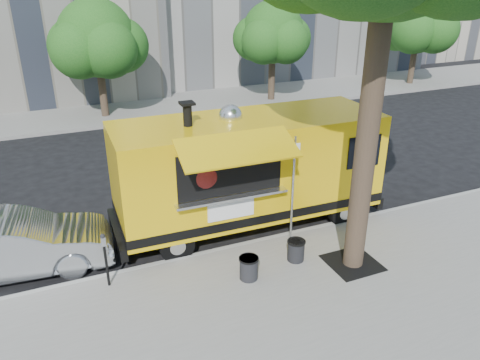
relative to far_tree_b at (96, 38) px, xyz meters
The scene contains 14 objects.
ground 13.30m from the far_tree_b, 85.50° to the right, with size 120.00×120.00×0.00m, color black.
sidewalk 17.15m from the far_tree_b, 86.57° to the right, with size 60.00×6.00×0.15m, color gray.
curb 14.17m from the far_tree_b, 85.80° to the right, with size 60.00×0.14×0.16m, color #999993.
far_sidewalk 3.97m from the far_tree_b, 38.66° to the left, with size 60.00×5.00×0.15m, color gray.
tree_well 16.33m from the far_tree_b, 76.92° to the right, with size 1.20×1.20×0.02m, color black.
far_tree_b is the anchor object (origin of this frame).
far_tree_c 9.01m from the far_tree_b, ahead, with size 3.24×3.24×5.21m.
far_tree_d 19.00m from the far_tree_b, ahead, with size 3.78×3.78×5.64m.
sign_post 14.61m from the far_tree_b, 79.85° to the right, with size 0.28×0.06×3.00m.
parking_meter 14.48m from the far_tree_b, 98.10° to the right, with size 0.11×0.11×1.33m.
food_truck 12.88m from the far_tree_b, 80.38° to the right, with size 7.57×3.57×3.73m.
sedan 13.41m from the far_tree_b, 107.52° to the right, with size 1.59×4.55×1.50m, color #B5B8BD.
trash_bin_left 15.47m from the far_tree_b, 86.13° to the right, with size 0.46×0.46×0.55m.
trash_bin_right 15.39m from the far_tree_b, 80.83° to the right, with size 0.45×0.45×0.54m.
Camera 1 is at (-3.70, -10.53, 6.65)m, focal length 35.00 mm.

